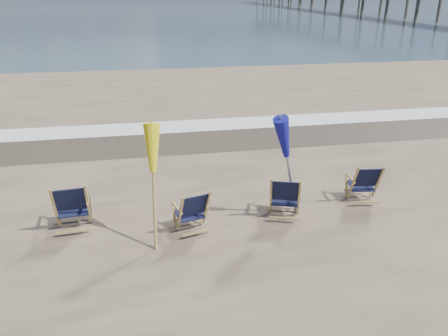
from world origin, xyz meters
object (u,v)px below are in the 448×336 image
object	(u,v)px
umbrella_blue	(292,135)
beach_chair_3	(378,184)
beach_chair_0	(88,206)
beach_chair_1	(207,210)
beach_chair_2	(299,199)
umbrella_yellow	(152,156)

from	to	relation	value
umbrella_blue	beach_chair_3	bearing A→B (deg)	7.44
beach_chair_0	beach_chair_3	xyz separation A→B (m)	(6.03, 0.03, -0.05)
beach_chair_1	umbrella_blue	bearing A→B (deg)	172.55
beach_chair_1	beach_chair_2	size ratio (longest dim) A/B	0.95
beach_chair_2	umbrella_yellow	world-z (taller)	umbrella_yellow
beach_chair_0	beach_chair_1	xyz separation A→B (m)	(2.23, -0.45, -0.07)
beach_chair_2	beach_chair_3	size ratio (longest dim) A/B	1.03
beach_chair_0	umbrella_yellow	distance (m)	1.86
beach_chair_0	umbrella_blue	xyz separation A→B (m)	(3.91, -0.24, 1.27)
beach_chair_1	umbrella_yellow	world-z (taller)	umbrella_yellow
beach_chair_2	beach_chair_1	bearing A→B (deg)	21.06
beach_chair_2	beach_chair_0	bearing A→B (deg)	13.72
beach_chair_0	beach_chair_3	world-z (taller)	beach_chair_0
beach_chair_1	beach_chair_2	xyz separation A→B (m)	(1.87, 0.07, 0.03)
beach_chair_2	umbrella_yellow	bearing A→B (deg)	25.16
beach_chair_1	beach_chair_3	distance (m)	3.83
beach_chair_3	umbrella_yellow	size ratio (longest dim) A/B	0.43
beach_chair_2	umbrella_blue	xyz separation A→B (m)	(-0.18, 0.13, 1.31)
beach_chair_3	umbrella_yellow	bearing A→B (deg)	16.18
beach_chair_0	beach_chair_3	size ratio (longest dim) A/B	1.11
beach_chair_0	umbrella_yellow	xyz separation A→B (m)	(1.26, -0.69, 1.19)
beach_chair_2	umbrella_blue	world-z (taller)	umbrella_blue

